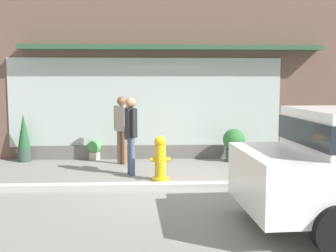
# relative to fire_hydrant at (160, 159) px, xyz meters

# --- Properties ---
(ground_plane) EXTENTS (60.00, 60.00, 0.00)m
(ground_plane) POSITION_rel_fire_hydrant_xyz_m (0.36, -0.52, -0.46)
(ground_plane) COLOR gray
(curb_strip) EXTENTS (14.00, 0.24, 0.12)m
(curb_strip) POSITION_rel_fire_hydrant_xyz_m (0.36, -0.72, -0.40)
(curb_strip) COLOR #B2B2AD
(curb_strip) RESTS_ON ground_plane
(storefront) EXTENTS (14.00, 0.81, 5.34)m
(storefront) POSITION_rel_fire_hydrant_xyz_m (0.35, 2.67, 2.15)
(storefront) COLOR brown
(storefront) RESTS_ON ground_plane
(fire_hydrant) EXTENTS (0.41, 0.38, 0.93)m
(fire_hydrant) POSITION_rel_fire_hydrant_xyz_m (0.00, 0.00, 0.00)
(fire_hydrant) COLOR gold
(fire_hydrant) RESTS_ON ground_plane
(pedestrian_with_handbag) EXTENTS (0.31, 0.62, 1.70)m
(pedestrian_with_handbag) POSITION_rel_fire_hydrant_xyz_m (-0.63, 0.54, 0.53)
(pedestrian_with_handbag) COLOR #475675
(pedestrian_with_handbag) RESTS_ON ground_plane
(pedestrian_passerby) EXTENTS (0.41, 0.32, 1.68)m
(pedestrian_passerby) POSITION_rel_fire_hydrant_xyz_m (-0.90, 1.72, 0.52)
(pedestrian_passerby) COLOR brown
(pedestrian_passerby) RESTS_ON ground_plane
(potted_plant_window_left) EXTENTS (0.34, 0.34, 1.22)m
(potted_plant_window_left) POSITION_rel_fire_hydrant_xyz_m (-3.42, 2.18, 0.13)
(potted_plant_window_left) COLOR #33473D
(potted_plant_window_left) RESTS_ON ground_plane
(potted_plant_doorstep) EXTENTS (0.56, 0.56, 0.84)m
(potted_plant_doorstep) POSITION_rel_fire_hydrant_xyz_m (1.93, 1.94, 0.01)
(potted_plant_doorstep) COLOR #33473D
(potted_plant_doorstep) RESTS_ON ground_plane
(potted_plant_near_hydrant) EXTENTS (0.47, 0.47, 0.89)m
(potted_plant_near_hydrant) POSITION_rel_fire_hydrant_xyz_m (4.19, 2.03, -0.03)
(potted_plant_near_hydrant) COLOR #4C4C51
(potted_plant_near_hydrant) RESTS_ON ground_plane
(potted_plant_window_center) EXTENTS (0.37, 0.37, 0.50)m
(potted_plant_window_center) POSITION_rel_fire_hydrant_xyz_m (-1.67, 2.38, -0.19)
(potted_plant_window_center) COLOR #B7B2A3
(potted_plant_window_center) RESTS_ON ground_plane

